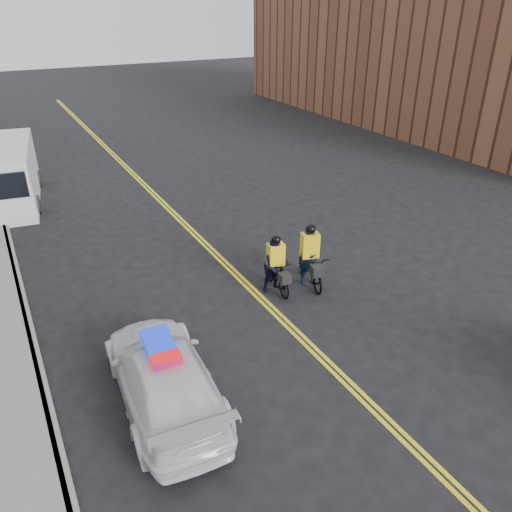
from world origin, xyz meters
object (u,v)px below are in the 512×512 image
object	(u,v)px
cyclist_near	(309,264)
cyclist_far	(276,269)
police_cruiser	(163,375)
cargo_van	(7,176)

from	to	relation	value
cyclist_near	cyclist_far	bearing A→B (deg)	-172.90
police_cruiser	cyclist_near	size ratio (longest dim) A/B	2.30
police_cruiser	cyclist_far	size ratio (longest dim) A/B	2.67
police_cruiser	cyclist_near	xyz separation A→B (m)	(5.42, 2.65, -0.01)
cargo_van	cyclist_far	distance (m)	12.78
police_cruiser	cyclist_near	world-z (taller)	cyclist_near
police_cruiser	cargo_van	distance (m)	14.11
police_cruiser	cargo_van	xyz separation A→B (m)	(-1.78, 13.99, 0.50)
cyclist_near	cyclist_far	world-z (taller)	cyclist_near
police_cruiser	cargo_van	world-z (taller)	cargo_van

